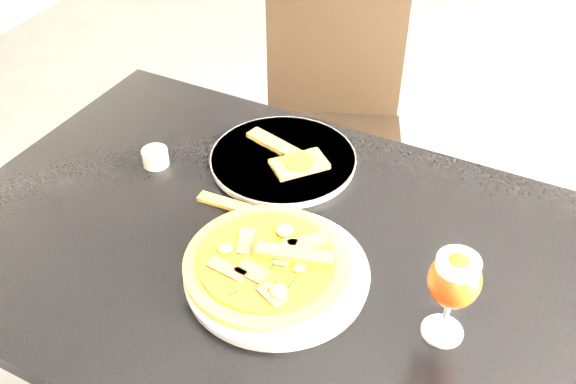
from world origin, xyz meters
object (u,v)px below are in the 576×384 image
at_px(beer_glass, 454,281).
at_px(chair_far, 331,130).
at_px(pizza, 268,262).
at_px(dining_table, 272,278).

bearing_deg(beer_glass, chair_far, 120.36).
bearing_deg(pizza, dining_table, 110.11).
bearing_deg(chair_far, pizza, -96.59).
relative_size(chair_far, pizza, 3.17).
relative_size(dining_table, beer_glass, 7.63).
height_order(chair_far, pizza, chair_far).
distance_m(chair_far, pizza, 0.86).
bearing_deg(beer_glass, dining_table, 167.34).
height_order(dining_table, pizza, pizza).
xyz_separation_m(dining_table, pizza, (0.02, -0.07, 0.12)).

